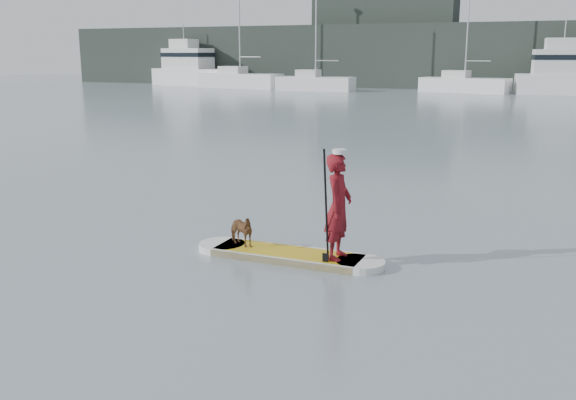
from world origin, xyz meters
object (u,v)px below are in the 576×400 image
at_px(dog, 240,230).
at_px(sailboat_c, 315,83).
at_px(paddler, 338,207).
at_px(motor_yacht_a, 575,74).
at_px(sailboat_d, 464,83).
at_px(motor_yacht_b, 192,68).
at_px(sailboat_b, 240,79).
at_px(paddleboard, 288,255).

height_order(dog, sailboat_c, sailboat_c).
xyz_separation_m(paddler, motor_yacht_a, (3.76, 48.48, 0.70)).
height_order(sailboat_d, motor_yacht_b, sailboat_d).
xyz_separation_m(sailboat_c, sailboat_d, (12.61, 2.68, 0.05)).
bearing_deg(motor_yacht_b, sailboat_b, -11.12).
height_order(paddler, motor_yacht_a, motor_yacht_a).
height_order(sailboat_d, motor_yacht_a, sailboat_d).
bearing_deg(sailboat_d, motor_yacht_b, -173.55).
height_order(paddler, sailboat_b, sailboat_b).
distance_m(paddleboard, motor_yacht_a, 48.73).
height_order(paddleboard, paddler, paddler).
bearing_deg(sailboat_d, dog, -75.89).
bearing_deg(motor_yacht_a, paddler, -103.42).
bearing_deg(sailboat_c, motor_yacht_b, 163.47).
bearing_deg(dog, paddleboard, -65.26).
bearing_deg(paddleboard, paddler, 0.00).
height_order(paddleboard, motor_yacht_b, motor_yacht_b).
xyz_separation_m(paddler, sailboat_d, (-4.91, 47.72, -0.18)).
distance_m(sailboat_c, sailboat_d, 12.89).
distance_m(paddler, sailboat_b, 53.44).
bearing_deg(sailboat_d, paddleboard, -74.82).
distance_m(sailboat_b, sailboat_c, 8.59).
distance_m(motor_yacht_a, motor_yacht_b, 36.84).
distance_m(paddleboard, sailboat_b, 53.04).
xyz_separation_m(sailboat_b, motor_yacht_b, (-7.13, 2.91, 0.88)).
xyz_separation_m(sailboat_b, sailboat_d, (21.03, 0.99, -0.09)).
relative_size(sailboat_b, motor_yacht_a, 1.22).
distance_m(paddler, dog, 1.85).
xyz_separation_m(paddleboard, dog, (-0.89, -0.00, 0.33)).
distance_m(paddler, sailboat_c, 48.33).
relative_size(dog, motor_yacht_a, 0.06).
bearing_deg(paddler, motor_yacht_a, -6.05).
distance_m(sailboat_b, motor_yacht_a, 29.75).
distance_m(paddleboard, sailboat_c, 48.03).
relative_size(paddler, motor_yacht_b, 0.17).
height_order(sailboat_b, motor_yacht_a, sailboat_b).
relative_size(dog, sailboat_c, 0.07).
distance_m(paddleboard, paddler, 1.26).
distance_m(dog, sailboat_b, 52.62).
relative_size(paddler, motor_yacht_a, 0.17).
height_order(dog, sailboat_d, sailboat_d).
distance_m(paddleboard, motor_yacht_b, 59.20).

